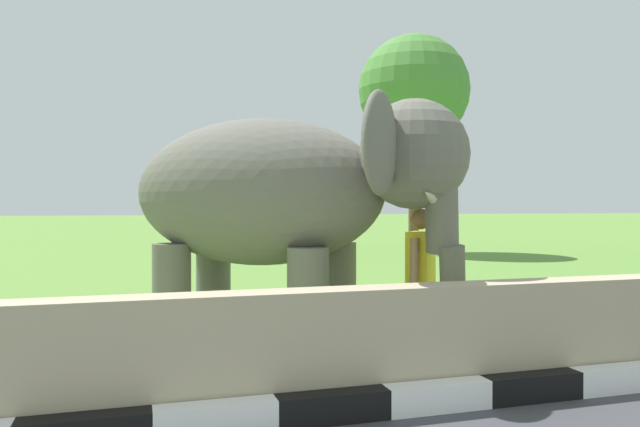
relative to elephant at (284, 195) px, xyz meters
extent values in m
cube|color=white|center=(-1.07, -2.32, -1.69)|extent=(0.90, 0.20, 0.24)
cube|color=black|center=(-0.17, -2.32, -1.69)|extent=(0.90, 0.20, 0.24)
cube|color=white|center=(0.73, -2.32, -1.69)|extent=(0.90, 0.20, 0.24)
cube|color=black|center=(1.63, -2.32, -1.69)|extent=(0.90, 0.20, 0.24)
cube|color=white|center=(2.53, -2.32, -1.69)|extent=(0.90, 0.20, 0.24)
cube|color=tan|center=(-0.07, -2.02, -1.31)|extent=(28.00, 0.36, 1.00)
cylinder|color=#68665C|center=(0.66, 0.05, -1.18)|extent=(0.44, 0.44, 1.25)
cylinder|color=#68665C|center=(0.10, -0.65, -1.18)|extent=(0.44, 0.44, 1.25)
cylinder|color=#68665C|center=(-0.67, 1.11, -1.18)|extent=(0.44, 0.44, 1.25)
cylinder|color=#68665C|center=(-1.23, 0.41, -1.18)|extent=(0.44, 0.44, 1.25)
ellipsoid|color=#68665C|center=(-0.29, 0.23, 0.04)|extent=(3.42, 3.18, 1.70)
sphere|color=#68665C|center=(1.17, -0.94, 0.42)|extent=(1.16, 1.16, 1.16)
ellipsoid|color=#D84C8C|center=(1.40, -1.12, 0.57)|extent=(0.68, 0.72, 0.44)
ellipsoid|color=#68665C|center=(1.55, -0.24, 0.47)|extent=(0.75, 0.85, 1.00)
ellipsoid|color=#68665C|center=(0.57, -1.46, 0.47)|extent=(0.75, 0.85, 1.00)
cylinder|color=#68665C|center=(1.40, -1.12, -0.13)|extent=(0.55, 0.57, 0.98)
cylinder|color=#68665C|center=(1.49, -1.19, -0.93)|extent=(0.43, 0.45, 0.83)
cone|color=beige|center=(1.53, -0.86, -0.03)|extent=(0.46, 0.53, 0.22)
cone|color=beige|center=(1.18, -1.30, -0.03)|extent=(0.46, 0.53, 0.22)
cylinder|color=navy|center=(1.44, -0.61, -1.40)|extent=(0.15, 0.15, 0.82)
cylinder|color=navy|center=(1.31, -0.76, -1.40)|extent=(0.15, 0.15, 0.82)
cube|color=yellow|center=(1.38, -0.68, -0.70)|extent=(0.44, 0.46, 0.58)
cylinder|color=#9E7251|center=(1.55, -0.49, -0.73)|extent=(0.17, 0.17, 0.53)
cylinder|color=#9E7251|center=(1.21, -0.88, -0.73)|extent=(0.15, 0.15, 0.52)
sphere|color=#9E7251|center=(1.38, -0.68, -0.27)|extent=(0.23, 0.23, 0.23)
cylinder|color=brown|center=(7.83, 13.03, 0.53)|extent=(0.36, 0.36, 4.68)
sphere|color=#4B8738|center=(7.83, 13.03, 3.94)|extent=(3.91, 3.91, 3.91)
camera|label=1|loc=(-1.64, -6.84, -0.12)|focal=34.56mm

